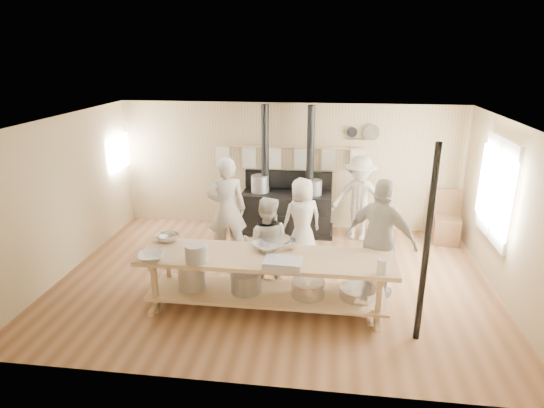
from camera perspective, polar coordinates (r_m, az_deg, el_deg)
name	(u,v)px	position (r m, az deg, el deg)	size (l,w,h in m)	color
ground	(274,279)	(7.59, 0.26, -9.45)	(7.00, 7.00, 0.00)	brown
room_shell	(274,185)	(6.97, 0.28, 2.40)	(7.00, 7.00, 7.00)	tan
window_right	(497,190)	(7.99, 26.42, 1.60)	(0.09, 1.50, 1.65)	beige
left_opening	(119,153)	(9.84, -18.67, 6.11)	(0.00, 0.90, 0.90)	white
stove	(287,208)	(9.32, 1.83, -0.48)	(1.90, 0.75, 2.60)	black
towel_rail	(289,155)	(9.30, 2.11, 6.17)	(3.00, 0.04, 0.47)	tan
back_wall_shelf	(363,135)	(9.23, 11.35, 8.51)	(0.63, 0.14, 0.32)	tan
prep_table	(266,277)	(6.56, -0.80, -9.11)	(3.60, 0.90, 0.85)	tan
support_post	(427,247)	(5.89, 18.83, -5.15)	(0.08, 0.08, 2.60)	black
cook_far_left	(227,210)	(7.99, -5.70, -0.71)	(0.68, 0.45, 1.88)	beige
cook_left	(266,244)	(7.01, -0.70, -5.04)	(0.74, 0.58, 1.52)	beige
cook_center	(302,219)	(8.06, 3.77, -1.92)	(0.73, 0.48, 1.50)	beige
cook_right	(381,240)	(6.91, 13.52, -4.42)	(1.09, 0.45, 1.86)	beige
cook_by_window	(359,198)	(9.01, 10.87, 0.68)	(1.09, 0.63, 1.69)	beige
chair	(447,228)	(9.51, 21.07, -2.79)	(0.55, 0.55, 1.02)	#513420
bowl_white_a	(151,257)	(6.49, -14.92, -6.43)	(0.36, 0.36, 0.09)	silver
bowl_steel_a	(168,238)	(7.05, -12.96, -4.14)	(0.34, 0.34, 0.11)	silver
bowl_white_b	(268,246)	(6.59, -0.52, -5.29)	(0.42, 0.42, 0.10)	silver
bowl_steel_b	(284,243)	(6.66, 1.49, -4.98)	(0.36, 0.36, 0.11)	silver
roasting_pan	(283,264)	(6.06, 1.40, -7.49)	(0.51, 0.34, 0.11)	#B2B2B7
mixing_bowl_large	(276,242)	(6.67, 0.49, -4.84)	(0.42, 0.42, 0.13)	silver
bucket_galv	(195,254)	(6.25, -9.61, -6.18)	(0.28, 0.28, 0.26)	gray
deep_bowl_enamel	(197,253)	(6.34, -9.41, -6.11)	(0.32, 0.32, 0.20)	silver
pitcher	(382,266)	(6.06, 13.61, -7.61)	(0.12, 0.12, 0.20)	silver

